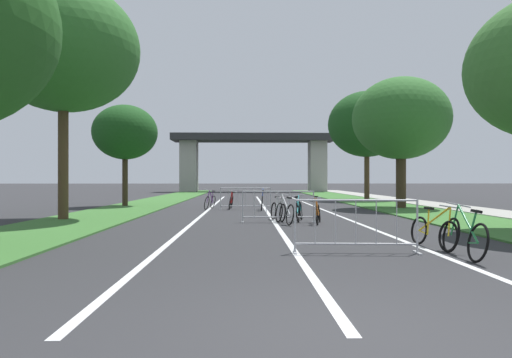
{
  "coord_description": "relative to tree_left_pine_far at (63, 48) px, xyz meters",
  "views": [
    {
      "loc": [
        -0.99,
        -4.06,
        1.44
      ],
      "look_at": [
        -0.26,
        25.47,
        1.46
      ],
      "focal_mm": 31.83,
      "sensor_mm": 36.0,
      "label": 1
    }
  ],
  "objects": [
    {
      "name": "bicycle_blue_6",
      "position": [
        7.16,
        4.99,
        -5.64
      ],
      "size": [
        0.43,
        1.65,
        1.02
      ],
      "rotation": [
        0.0,
        0.0,
        -0.03
      ],
      "color": "black",
      "rests_on": "ground"
    },
    {
      "name": "crowd_barrier_third",
      "position": [
        6.39,
        5.39,
        -5.5
      ],
      "size": [
        2.44,
        0.52,
        1.05
      ],
      "rotation": [
        0.0,
        0.0,
        -0.03
      ],
      "color": "#ADADB2",
      "rests_on": "ground"
    },
    {
      "name": "ground_plane",
      "position": [
        7.35,
        -11.96,
        -6.02
      ],
      "size": [
        300.0,
        300.0,
        0.0
      ],
      "primitive_type": "plane",
      "color": "#2B2B2D"
    },
    {
      "name": "sidewalk_path_right",
      "position": [
        16.75,
        11.7,
        -5.98
      ],
      "size": [
        2.3,
        57.83,
        0.08
      ],
      "primitive_type": "cube",
      "color": "#9E9B93",
      "rests_on": "ground"
    },
    {
      "name": "tree_left_pine_far",
      "position": [
        0.0,
        0.0,
        0.0
      ],
      "size": [
        5.25,
        5.25,
        8.27
      ],
      "color": "#4C3823",
      "rests_on": "ground"
    },
    {
      "name": "tree_right_pine_near",
      "position": [
        14.73,
        14.87,
        -0.81
      ],
      "size": [
        5.29,
        5.29,
        7.47
      ],
      "color": "#4C3823",
      "rests_on": "ground"
    },
    {
      "name": "bicycle_silver_3",
      "position": [
        7.64,
        -1.44,
        -5.65
      ],
      "size": [
        0.55,
        1.72,
        0.99
      ],
      "rotation": [
        0.0,
        0.0,
        0.24
      ],
      "color": "black",
      "rests_on": "ground"
    },
    {
      "name": "crowd_barrier_second",
      "position": [
        7.47,
        -0.93,
        -5.5
      ],
      "size": [
        2.43,
        0.49,
        1.05
      ],
      "rotation": [
        0.0,
        0.0,
        -0.02
      ],
      "color": "#ADADB2",
      "rests_on": "ground"
    },
    {
      "name": "bicycle_purple_4",
      "position": [
        4.69,
        5.81,
        -5.65
      ],
      "size": [
        0.53,
        1.59,
        0.98
      ],
      "rotation": [
        0.0,
        0.0,
        2.9
      ],
      "color": "black",
      "rests_on": "ground"
    },
    {
      "name": "overpass_bridge",
      "position": [
        7.35,
        35.84,
        -1.38
      ],
      "size": [
        18.41,
        4.18,
        6.57
      ],
      "color": "#2D2D30",
      "rests_on": "ground"
    },
    {
      "name": "bicycle_red_8",
      "position": [
        5.7,
        5.9,
        -5.67
      ],
      "size": [
        0.52,
        1.64,
        0.91
      ],
      "rotation": [
        0.0,
        0.0,
        3.08
      ],
      "color": "black",
      "rests_on": "ground"
    },
    {
      "name": "lane_stripe_center",
      "position": [
        7.35,
        4.77,
        -6.02
      ],
      "size": [
        0.14,
        33.46,
        0.01
      ],
      "primitive_type": "cube",
      "color": "silver",
      "rests_on": "ground"
    },
    {
      "name": "lane_stripe_left_lane",
      "position": [
        4.65,
        4.77,
        -6.02
      ],
      "size": [
        0.14,
        33.46,
        0.01
      ],
      "primitive_type": "cube",
      "color": "silver",
      "rests_on": "ground"
    },
    {
      "name": "bicycle_yellow_7",
      "position": [
        10.29,
        -6.66,
        -5.67
      ],
      "size": [
        0.61,
        1.68,
        0.94
      ],
      "rotation": [
        0.0,
        0.0,
        3.31
      ],
      "color": "black",
      "rests_on": "ground"
    },
    {
      "name": "bicycle_orange_5",
      "position": [
        8.72,
        -1.39,
        -5.67
      ],
      "size": [
        0.62,
        1.57,
        0.89
      ],
      "rotation": [
        0.0,
        0.0,
        2.9
      ],
      "color": "black",
      "rests_on": "ground"
    },
    {
      "name": "bicycle_teal_0",
      "position": [
        8.22,
        -0.5,
        -5.66
      ],
      "size": [
        0.5,
        1.64,
        0.9
      ],
      "rotation": [
        0.0,
        0.0,
        -0.23
      ],
      "color": "black",
      "rests_on": "ground"
    },
    {
      "name": "crowd_barrier_nearest",
      "position": [
        8.52,
        -7.26,
        -5.5
      ],
      "size": [
        2.45,
        0.58,
        1.05
      ],
      "rotation": [
        0.0,
        0.0,
        -0.06
      ],
      "color": "#ADADB2",
      "rests_on": "ground"
    },
    {
      "name": "grass_verge_left",
      "position": [
        0.76,
        11.7,
        -6.0
      ],
      "size": [
        3.34,
        57.83,
        0.05
      ],
      "primitive_type": "cube",
      "color": "#386B2D",
      "rests_on": "ground"
    },
    {
      "name": "lane_stripe_right_lane",
      "position": [
        10.05,
        4.77,
        -6.02
      ],
      "size": [
        0.14,
        33.46,
        0.01
      ],
      "primitive_type": "cube",
      "color": "silver",
      "rests_on": "ground"
    },
    {
      "name": "grass_verge_right",
      "position": [
        13.93,
        11.7,
        -6.0
      ],
      "size": [
        3.34,
        57.83,
        0.05
      ],
      "primitive_type": "cube",
      "color": "#386B2D",
      "rests_on": "ground"
    },
    {
      "name": "tree_right_maple_mid",
      "position": [
        14.01,
        5.98,
        -1.62
      ],
      "size": [
        4.72,
        4.72,
        6.43
      ],
      "color": "#3D2D1E",
      "rests_on": "ground"
    },
    {
      "name": "bicycle_green_1",
      "position": [
        10.37,
        -7.82,
        -5.64
      ],
      "size": [
        0.5,
        1.79,
        1.0
      ],
      "rotation": [
        0.0,
        0.0,
        -0.03
      ],
      "color": "black",
      "rests_on": "ground"
    },
    {
      "name": "tree_left_cypress_far",
      "position": [
        0.05,
        8.01,
        -2.12
      ],
      "size": [
        3.38,
        3.38,
        5.36
      ],
      "color": "#3D2D1E",
      "rests_on": "ground"
    },
    {
      "name": "bicycle_white_2",
      "position": [
        7.51,
        -0.36,
        -5.68
      ],
      "size": [
        0.66,
        1.65,
        0.85
      ],
      "rotation": [
        0.0,
        0.0,
        3.37
      ],
      "color": "black",
      "rests_on": "ground"
    }
  ]
}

